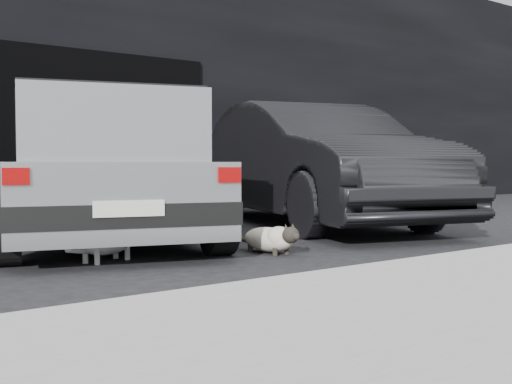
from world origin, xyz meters
TOP-DOWN VIEW (x-y plane):
  - ground at (0.00, 0.00)m, footprint 80.00×80.00m
  - building_facade at (1.00, 6.00)m, footprint 34.00×4.00m
  - garage_opening at (1.00, 3.99)m, footprint 4.00×0.10m
  - curb at (1.00, -2.60)m, footprint 18.00×0.25m
  - silver_hatchback at (-0.26, 0.78)m, footprint 2.98×4.52m
  - second_car at (2.82, 0.81)m, footprint 3.08×5.32m
  - cat_siamese at (0.65, -1.02)m, footprint 0.33×0.88m
  - cat_white at (-0.73, -0.54)m, footprint 0.81×0.45m

SIDE VIEW (x-z plane):
  - ground at x=0.00m, z-range 0.00..0.00m
  - curb at x=1.00m, z-range 0.00..0.12m
  - cat_siamese at x=0.65m, z-range -0.01..0.29m
  - cat_white at x=-0.73m, z-range -0.01..0.39m
  - second_car at x=2.82m, z-range 0.00..1.66m
  - silver_hatchback at x=-0.26m, z-range 0.07..1.61m
  - garage_opening at x=1.00m, z-range 0.00..2.60m
  - building_facade at x=1.00m, z-range 0.00..5.00m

